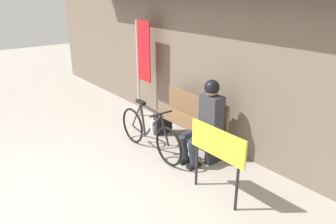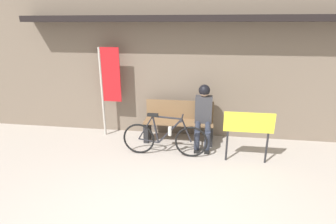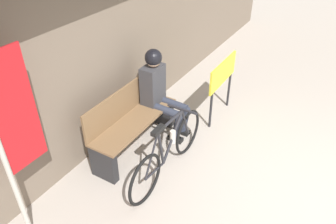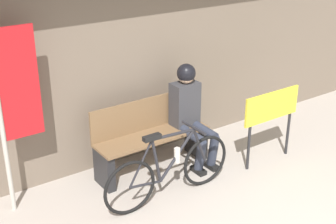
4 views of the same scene
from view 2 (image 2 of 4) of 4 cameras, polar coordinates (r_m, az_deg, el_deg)
name	(u,v)px [view 2 (image 2 of 4)]	position (r m, az deg, el deg)	size (l,w,h in m)	color
ground_plane	(161,224)	(3.59, -1.50, -23.12)	(24.00, 24.00, 0.00)	#ADA399
storefront_wall	(184,61)	(5.65, 3.47, 11.12)	(12.00, 0.56, 3.20)	#756656
park_bench_near	(179,124)	(5.54, 2.33, -2.54)	(1.43, 0.42, 0.87)	brown
bicycle	(165,138)	(4.96, -0.73, -5.71)	(1.61, 0.40, 0.83)	black
person_seated	(203,112)	(5.30, 7.71, 0.05)	(0.34, 0.65, 1.26)	#2D3342
banner_pole	(108,81)	(5.75, -12.95, 6.50)	(0.45, 0.05, 1.95)	#B7B2A8
signboard	(249,126)	(4.81, 17.14, -2.92)	(0.87, 0.04, 0.94)	#232326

